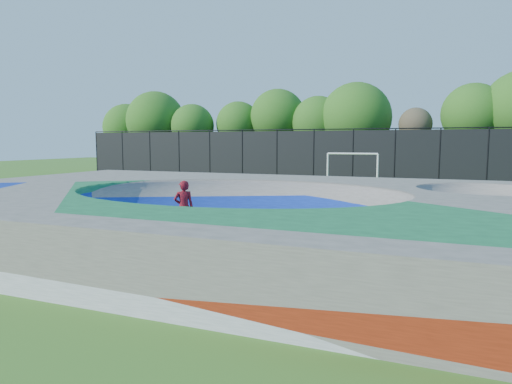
% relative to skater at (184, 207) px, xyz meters
% --- Properties ---
extents(ground, '(120.00, 120.00, 0.00)m').
position_rel_skater_xyz_m(ground, '(1.69, 0.40, -0.89)').
color(ground, '#33631B').
rests_on(ground, ground).
extents(skate_deck, '(22.00, 14.00, 1.50)m').
position_rel_skater_xyz_m(skate_deck, '(1.69, 0.40, -0.14)').
color(skate_deck, gray).
rests_on(skate_deck, ground).
extents(skater, '(0.77, 0.74, 1.78)m').
position_rel_skater_xyz_m(skater, '(0.00, 0.00, 0.00)').
color(skater, red).
rests_on(skater, ground).
extents(skateboard, '(0.70, 0.72, 0.05)m').
position_rel_skater_xyz_m(skateboard, '(0.00, 0.00, -0.86)').
color(skateboard, black).
rests_on(skateboard, ground).
extents(soccer_goal, '(3.50, 0.12, 2.31)m').
position_rel_skater_xyz_m(soccer_goal, '(2.20, 18.33, 0.72)').
color(soccer_goal, white).
rests_on(soccer_goal, ground).
extents(fence, '(48.09, 0.09, 4.04)m').
position_rel_skater_xyz_m(fence, '(1.69, 21.40, 1.21)').
color(fence, black).
rests_on(fence, ground).
extents(treeline, '(53.37, 7.71, 8.28)m').
position_rel_skater_xyz_m(treeline, '(2.67, 26.27, 4.22)').
color(treeline, '#423121').
rests_on(treeline, ground).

